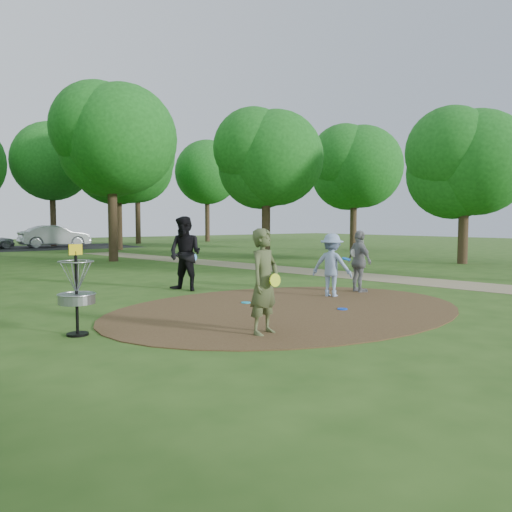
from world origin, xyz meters
TOP-DOWN VIEW (x-y plane):
  - ground at (0.00, 0.00)m, footprint 100.00×100.00m
  - dirt_clearing at (0.00, 0.00)m, footprint 8.40×8.40m
  - footpath at (6.50, 2.00)m, footprint 7.55×39.89m
  - parking_lot at (2.00, 30.00)m, footprint 14.00×8.00m
  - player_observer_with_disc at (-1.97, -1.58)m, footprint 0.76×0.61m
  - player_throwing_with_disc at (2.03, 0.69)m, footprint 1.21×1.20m
  - player_walking_with_disc at (-0.35, 3.93)m, footprint 1.13×1.23m
  - player_waiting_with_disc at (3.19, 0.78)m, footprint 0.64×1.05m
  - disc_ground_cyan at (-0.34, 1.16)m, footprint 0.22×0.22m
  - disc_ground_blue at (0.81, -0.81)m, footprint 0.22×0.22m
  - car_right at (3.56, 30.16)m, footprint 4.95×1.82m
  - disc_golf_basket at (-4.50, 0.30)m, footprint 0.63×0.63m
  - tree_ring at (1.29, 9.87)m, footprint 37.39×45.92m

SIDE VIEW (x-z plane):
  - ground at x=0.00m, z-range 0.00..0.00m
  - parking_lot at x=2.00m, z-range 0.00..0.01m
  - footpath at x=6.50m, z-range 0.00..0.01m
  - dirt_clearing at x=0.00m, z-range 0.00..0.02m
  - disc_ground_cyan at x=-0.34m, z-range 0.02..0.04m
  - disc_ground_blue at x=0.81m, z-range 0.02..0.04m
  - player_throwing_with_disc at x=2.03m, z-range 0.00..1.61m
  - car_right at x=3.56m, z-range 0.00..1.62m
  - player_waiting_with_disc at x=3.19m, z-range 0.00..1.67m
  - disc_golf_basket at x=-4.50m, z-range 0.10..1.64m
  - player_observer_with_disc at x=-1.97m, z-range 0.00..1.80m
  - player_walking_with_disc at x=-0.35m, z-range 0.00..2.06m
  - tree_ring at x=1.29m, z-range 0.53..10.00m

